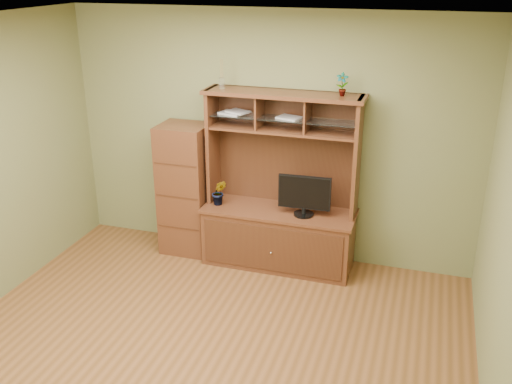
% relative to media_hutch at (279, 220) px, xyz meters
% --- Properties ---
extents(room, '(4.54, 4.04, 2.74)m').
position_rel_media_hutch_xyz_m(room, '(-0.20, -1.73, 0.83)').
color(room, brown).
rests_on(room, ground).
extents(media_hutch, '(1.66, 0.61, 1.90)m').
position_rel_media_hutch_xyz_m(media_hutch, '(0.00, 0.00, 0.00)').
color(media_hutch, '#4D2716').
rests_on(media_hutch, room).
extents(monitor, '(0.55, 0.21, 0.43)m').
position_rel_media_hutch_xyz_m(monitor, '(0.28, -0.08, 0.36)').
color(monitor, black).
rests_on(monitor, media_hutch).
extents(orchid_plant, '(0.19, 0.17, 0.29)m').
position_rel_media_hutch_xyz_m(orchid_plant, '(-0.66, -0.08, 0.27)').
color(orchid_plant, '#2E561D').
rests_on(orchid_plant, media_hutch).
extents(top_plant, '(0.13, 0.10, 0.23)m').
position_rel_media_hutch_xyz_m(top_plant, '(0.59, 0.08, 1.49)').
color(top_plant, '#295D20').
rests_on(top_plant, media_hutch).
extents(reed_diffuser, '(0.06, 0.06, 0.30)m').
position_rel_media_hutch_xyz_m(reed_diffuser, '(-0.66, 0.08, 1.50)').
color(reed_diffuser, silver).
rests_on(reed_diffuser, media_hutch).
extents(magazines, '(0.90, 0.24, 0.04)m').
position_rel_media_hutch_xyz_m(magazines, '(-0.33, 0.08, 1.13)').
color(magazines, '#AFAFB4').
rests_on(magazines, media_hutch).
extents(side_cabinet, '(0.53, 0.48, 1.49)m').
position_rel_media_hutch_xyz_m(side_cabinet, '(-1.10, 0.01, 0.22)').
color(side_cabinet, '#4D2716').
rests_on(side_cabinet, room).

